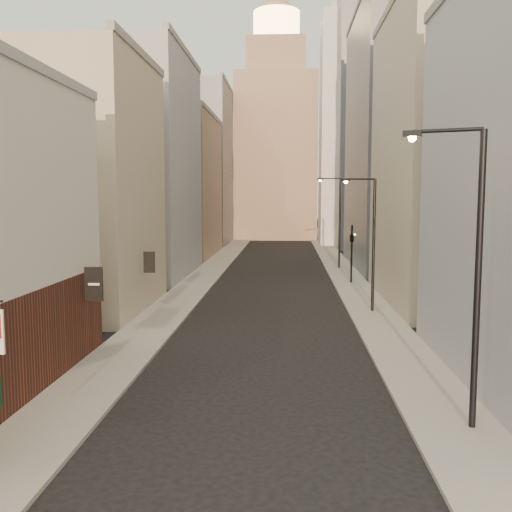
{
  "coord_description": "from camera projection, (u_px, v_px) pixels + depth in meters",
  "views": [
    {
      "loc": [
        1.13,
        -10.11,
        7.42
      ],
      "look_at": [
        -0.39,
        17.2,
        4.53
      ],
      "focal_mm": 40.0,
      "sensor_mm": 36.0,
      "label": 1
    }
  ],
  "objects": [
    {
      "name": "sidewalk_left",
      "position": [
        221.0,
        260.0,
        65.85
      ],
      "size": [
        3.0,
        140.0,
        0.15
      ],
      "primitive_type": "cube",
      "color": "gray",
      "rests_on": "ground"
    },
    {
      "name": "sidewalk_right",
      "position": [
        334.0,
        261.0,
        65.13
      ],
      "size": [
        3.0,
        140.0,
        0.15
      ],
      "primitive_type": "cube",
      "color": "gray",
      "rests_on": "ground"
    },
    {
      "name": "left_bldg_beige",
      "position": [
        83.0,
        187.0,
        36.52
      ],
      "size": [
        8.0,
        12.0,
        16.0
      ],
      "primitive_type": "cube",
      "color": "tan",
      "rests_on": "ground"
    },
    {
      "name": "left_bldg_grey",
      "position": [
        145.0,
        168.0,
        52.2
      ],
      "size": [
        8.0,
        16.0,
        20.0
      ],
      "primitive_type": "cube",
      "color": "#9A9A9F",
      "rests_on": "ground"
    },
    {
      "name": "left_bldg_tan",
      "position": [
        181.0,
        187.0,
        70.23
      ],
      "size": [
        8.0,
        18.0,
        17.0
      ],
      "primitive_type": "cube",
      "color": "#9B7B64",
      "rests_on": "ground"
    },
    {
      "name": "left_bldg_wingrid",
      "position": [
        205.0,
        167.0,
        89.73
      ],
      "size": [
        8.0,
        20.0,
        24.0
      ],
      "primitive_type": "cube",
      "color": "gray",
      "rests_on": "ground"
    },
    {
      "name": "right_bldg_beige",
      "position": [
        447.0,
        158.0,
        38.96
      ],
      "size": [
        8.0,
        16.0,
        20.0
      ],
      "primitive_type": "cube",
      "color": "tan",
      "rests_on": "ground"
    },
    {
      "name": "right_bldg_wingrid",
      "position": [
        394.0,
        141.0,
        58.51
      ],
      "size": [
        8.0,
        20.0,
        26.0
      ],
      "primitive_type": "cube",
      "color": "gray",
      "rests_on": "ground"
    },
    {
      "name": "highrise",
      "position": [
        402.0,
        73.0,
        84.65
      ],
      "size": [
        21.0,
        23.0,
        51.2
      ],
      "color": "gray",
      "rests_on": "ground"
    },
    {
      "name": "clock_tower",
      "position": [
        276.0,
        138.0,
        100.44
      ],
      "size": [
        14.0,
        14.0,
        44.9
      ],
      "color": "#9B7B64",
      "rests_on": "ground"
    },
    {
      "name": "white_tower",
      "position": [
        347.0,
        122.0,
        85.83
      ],
      "size": [
        8.0,
        8.0,
        41.5
      ],
      "color": "silver",
      "rests_on": "ground"
    },
    {
      "name": "streetlamp_near",
      "position": [
        470.0,
        261.0,
        17.58
      ],
      "size": [
        2.38,
        1.03,
        9.49
      ],
      "rotation": [
        0.0,
        0.0,
        -0.35
      ],
      "color": "black",
      "rests_on": "ground"
    },
    {
      "name": "streetlamp_mid",
      "position": [
        370.0,
        237.0,
        35.76
      ],
      "size": [
        2.21,
        0.62,
        8.52
      ],
      "rotation": [
        0.0,
        0.0,
        0.2
      ],
      "color": "black",
      "rests_on": "ground"
    },
    {
      "name": "streetlamp_far",
      "position": [
        337.0,
        217.0,
        57.51
      ],
      "size": [
        2.38,
        0.78,
        9.25
      ],
      "rotation": [
        0.0,
        0.0,
        -0.25
      ],
      "color": "black",
      "rests_on": "ground"
    },
    {
      "name": "traffic_light_right",
      "position": [
        352.0,
        239.0,
        47.86
      ],
      "size": [
        0.64,
        0.61,
        5.0
      ],
      "rotation": [
        0.0,
        0.0,
        3.09
      ],
      "color": "black",
      "rests_on": "ground"
    }
  ]
}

